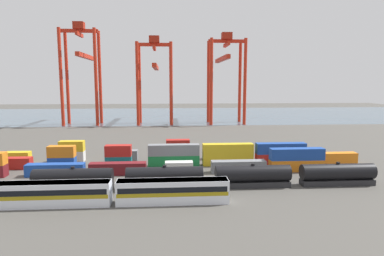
{
  "coord_description": "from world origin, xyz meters",
  "views": [
    {
      "loc": [
        8.47,
        -71.33,
        19.61
      ],
      "look_at": [
        15.48,
        26.18,
        6.4
      ],
      "focal_mm": 31.13,
      "sensor_mm": 36.0,
      "label": 1
    }
  ],
  "objects": [
    {
      "name": "shipping_container_19",
      "position": [
        48.71,
        6.33,
        1.3
      ],
      "size": [
        12.1,
        2.44,
        2.6
      ],
      "primitive_type": "cube",
      "color": "orange",
      "rests_on": "ground_plane"
    },
    {
      "name": "gantry_crane_west",
      "position": [
        -32.19,
        92.4,
        28.37
      ],
      "size": [
        17.19,
        34.6,
        47.53
      ],
      "color": "red",
      "rests_on": "ground_plane"
    },
    {
      "name": "passenger_train",
      "position": [
        -0.5,
        -18.41,
        2.14
      ],
      "size": [
        37.54,
        3.14,
        3.9
      ],
      "color": "silver",
      "rests_on": "ground_plane"
    },
    {
      "name": "shipping_container_21",
      "position": [
        -15.85,
        13.0,
        1.3
      ],
      "size": [
        6.04,
        2.44,
        2.6
      ],
      "primitive_type": "cube",
      "color": "silver",
      "rests_on": "ground_plane"
    },
    {
      "name": "shipping_container_5",
      "position": [
        23.9,
        -0.35,
        1.3
      ],
      "size": [
        12.1,
        2.44,
        2.6
      ],
      "primitive_type": "cube",
      "color": "slate",
      "rests_on": "ground_plane"
    },
    {
      "name": "shipping_container_26",
      "position": [
        24.25,
        13.0,
        1.3
      ],
      "size": [
        12.1,
        2.44,
        2.6
      ],
      "primitive_type": "cube",
      "color": "#AD211C",
      "rests_on": "ground_plane"
    },
    {
      "name": "shipping_container_4",
      "position": [
        10.71,
        -0.35,
        1.3
      ],
      "size": [
        6.04,
        2.44,
        2.6
      ],
      "primitive_type": "cube",
      "color": "silver",
      "rests_on": "ground_plane"
    },
    {
      "name": "shipping_container_22",
      "position": [
        -15.85,
        13.0,
        3.9
      ],
      "size": [
        6.04,
        2.44,
        2.6
      ],
      "primitive_type": "cube",
      "color": "gold",
      "rests_on": "shipping_container_21"
    },
    {
      "name": "shipping_container_24",
      "position": [
        10.88,
        13.0,
        1.3
      ],
      "size": [
        6.04,
        2.44,
        2.6
      ],
      "primitive_type": "cube",
      "color": "#146066",
      "rests_on": "ground_plane"
    },
    {
      "name": "shipping_container_20",
      "position": [
        -29.21,
        13.0,
        1.3
      ],
      "size": [
        6.04,
        2.44,
        2.6
      ],
      "primitive_type": "cube",
      "color": "gold",
      "rests_on": "ground_plane"
    },
    {
      "name": "shipping_container_3",
      "position": [
        -2.47,
        -0.35,
        1.3
      ],
      "size": [
        12.1,
        2.44,
        2.6
      ],
      "primitive_type": "cube",
      "color": "maroon",
      "rests_on": "ground_plane"
    },
    {
      "name": "shipping_container_11",
      "position": [
        -3.3,
        6.33,
        1.3
      ],
      "size": [
        6.04,
        2.44,
        2.6
      ],
      "primitive_type": "cube",
      "color": "#146066",
      "rests_on": "ground_plane"
    },
    {
      "name": "shipping_container_12",
      "position": [
        -3.3,
        6.33,
        3.9
      ],
      "size": [
        6.04,
        2.44,
        2.6
      ],
      "primitive_type": "cube",
      "color": "#AD211C",
      "rests_on": "shipping_container_11"
    },
    {
      "name": "gantry_crane_east",
      "position": [
        36.68,
        92.94,
        26.79
      ],
      "size": [
        17.55,
        38.07,
        43.5
      ],
      "color": "red",
      "rests_on": "ground_plane"
    },
    {
      "name": "shipping_container_23",
      "position": [
        -2.48,
        13.0,
        1.3
      ],
      "size": [
        6.04,
        2.44,
        2.6
      ],
      "primitive_type": "cube",
      "color": "slate",
      "rests_on": "ground_plane"
    },
    {
      "name": "shipping_container_14",
      "position": [
        9.7,
        6.33,
        3.9
      ],
      "size": [
        12.1,
        2.44,
        2.6
      ],
      "primitive_type": "cube",
      "color": "slate",
      "rests_on": "shipping_container_13"
    },
    {
      "name": "shipping_container_15",
      "position": [
        22.7,
        6.33,
        1.3
      ],
      "size": [
        12.1,
        2.44,
        2.6
      ],
      "primitive_type": "cube",
      "color": "gold",
      "rests_on": "ground_plane"
    },
    {
      "name": "shipping_container_8",
      "position": [
        -29.31,
        6.33,
        1.3
      ],
      "size": [
        12.1,
        2.44,
        2.6
      ],
      "primitive_type": "cube",
      "color": "#AD211C",
      "rests_on": "ground_plane"
    },
    {
      "name": "shipping_container_7",
      "position": [
        37.08,
        -0.35,
        3.9
      ],
      "size": [
        12.1,
        2.44,
        2.6
      ],
      "primitive_type": "cube",
      "color": "#1C4299",
      "rests_on": "shipping_container_6"
    },
    {
      "name": "harbour_water",
      "position": [
        0.0,
        136.18,
        0.0
      ],
      "size": [
        400.0,
        110.0,
        0.01
      ],
      "primitive_type": "cube",
      "color": "#475B6B",
      "rests_on": "ground_plane"
    },
    {
      "name": "shipping_container_9",
      "position": [
        -16.3,
        6.33,
        1.3
      ],
      "size": [
        6.04,
        2.44,
        2.6
      ],
      "primitive_type": "cube",
      "color": "#1C4299",
      "rests_on": "ground_plane"
    },
    {
      "name": "freight_tank_row",
      "position": [
        16.04,
        -10.93,
        2.16
      ],
      "size": [
        64.3,
        3.05,
        4.51
      ],
      "color": "#232326",
      "rests_on": "ground_plane"
    },
    {
      "name": "shipping_container_25",
      "position": [
        10.88,
        13.0,
        3.9
      ],
      "size": [
        6.04,
        2.44,
        2.6
      ],
      "primitive_type": "cube",
      "color": "#AD211C",
      "rests_on": "shipping_container_24"
    },
    {
      "name": "gantry_crane_central",
      "position": [
        2.25,
        93.3,
        25.07
      ],
      "size": [
        17.01,
        39.45,
        41.6
      ],
      "color": "red",
      "rests_on": "ground_plane"
    },
    {
      "name": "shipping_container_17",
      "position": [
        35.71,
        6.33,
        1.3
      ],
      "size": [
        12.1,
        2.44,
        2.6
      ],
      "primitive_type": "cube",
      "color": "#AD211C",
      "rests_on": "ground_plane"
    },
    {
      "name": "shipping_container_16",
      "position": [
        22.7,
        6.33,
        3.9
      ],
      "size": [
        12.1,
        2.44,
        2.6
      ],
      "primitive_type": "cube",
      "color": "gold",
      "rests_on": "shipping_container_15"
    },
    {
      "name": "shipping_container_13",
      "position": [
        9.7,
        6.33,
        1.3
      ],
      "size": [
        12.1,
        2.44,
        2.6
      ],
      "primitive_type": "cube",
      "color": "#197538",
      "rests_on": "ground_plane"
    },
    {
      "name": "shipping_container_18",
      "position": [
        35.71,
        6.33,
        3.9
      ],
      "size": [
        12.1,
        2.44,
        2.6
      ],
      "primitive_type": "cube",
      "color": "#1C4299",
      "rests_on": "shipping_container_17"
    },
    {
      "name": "shipping_container_6",
      "position": [
        37.08,
        -0.35,
        1.3
      ],
      "size": [
        12.1,
        2.44,
        2.6
      ],
      "primitive_type": "cube",
      "color": "orange",
      "rests_on": "ground_plane"
    },
    {
      "name": "shipping_container_10",
      "position": [
        -16.3,
        6.33,
        3.9
      ],
      "size": [
        6.04,
        2.44,
        2.6
      ],
      "primitive_type": "cube",
      "color": "orange",
      "rests_on": "shipping_container_9"
    },
    {
      "name": "shipping_container_2",
      "position": [
        -15.66,
        -0.35,
        1.3
      ],
      "size": [
        12.1,
        2.44,
        2.6
      ],
      "primitive_type": "cube",
      "color": "#1C4299",
      "rests_on": "ground_plane"
    },
    {
      "name": "ground_plane",
      "position": [
        0.0,
        40.0,
        0.0
      ],
      "size": [
        420.0,
        420.0,
        0.0
      ],
      "primitive_type": "plane",
      "color": "#4C4944"
    }
  ]
}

